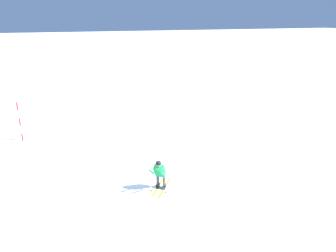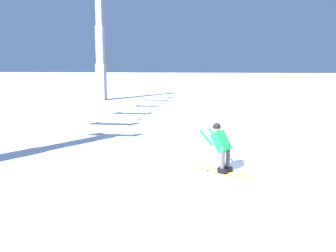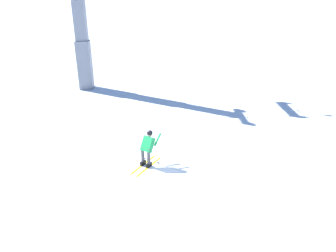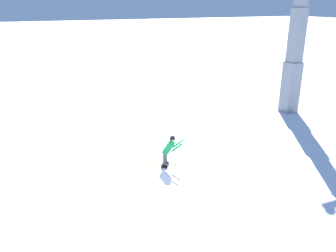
# 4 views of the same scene
# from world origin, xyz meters

# --- Properties ---
(ground_plane) EXTENTS (260.00, 260.00, 0.00)m
(ground_plane) POSITION_xyz_m (0.00, 0.00, 0.00)
(ground_plane) COLOR white
(skier_carving_main) EXTENTS (1.39, 1.70, 1.61)m
(skier_carving_main) POSITION_xyz_m (-0.17, 0.16, 0.85)
(skier_carving_main) COLOR yellow
(skier_carving_main) RESTS_ON ground_plane
(trail_marker_pole) EXTENTS (0.07, 0.28, 2.41)m
(trail_marker_pole) POSITION_xyz_m (6.17, -7.85, 1.29)
(trail_marker_pole) COLOR red
(trail_marker_pole) RESTS_ON ground_plane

